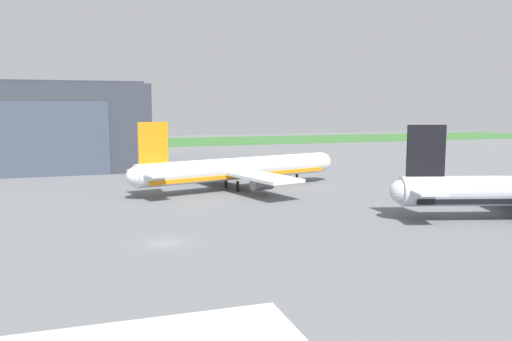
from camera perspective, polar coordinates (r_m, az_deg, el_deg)
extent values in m
plane|color=slate|center=(61.67, -9.96, -7.90)|extent=(440.00, 440.00, 0.00)
cube|color=#386D31|center=(230.19, -15.98, 2.92)|extent=(440.00, 56.00, 0.08)
sphere|color=silver|center=(74.68, 15.72, -2.24)|extent=(3.28, 3.28, 3.28)
cube|color=black|center=(75.08, 18.26, 2.09)|extent=(5.26, 1.84, 7.15)
cube|color=silver|center=(72.50, 18.36, -2.27)|extent=(5.17, 6.68, 0.28)
cube|color=silver|center=(78.34, 16.75, -1.53)|extent=(5.17, 6.68, 0.28)
cube|color=silver|center=(90.92, 25.84, -1.38)|extent=(10.71, 17.29, 0.56)
cylinder|color=silver|center=(98.83, -1.89, 0.23)|extent=(40.89, 14.92, 4.16)
sphere|color=silver|center=(110.92, 7.24, 0.94)|extent=(3.99, 3.99, 3.99)
sphere|color=silver|center=(89.89, -13.17, -0.64)|extent=(3.24, 3.24, 3.24)
cube|color=orange|center=(98.97, -1.88, -0.42)|extent=(37.71, 14.09, 0.73)
cube|color=orange|center=(90.50, -11.31, 3.03)|extent=(5.28, 1.80, 7.07)
cube|color=silver|center=(87.85, -10.96, -0.49)|extent=(5.12, 6.60, 0.28)
cube|color=silver|center=(93.59, -12.42, -0.06)|extent=(5.12, 6.60, 0.28)
cube|color=silver|center=(90.80, 0.69, -0.71)|extent=(10.61, 17.22, 0.56)
cube|color=silver|center=(106.37, -4.84, 0.42)|extent=(10.61, 17.22, 0.56)
cylinder|color=gray|center=(92.51, 0.65, -1.46)|extent=(4.42, 3.25, 2.29)
cylinder|color=gray|center=(105.81, -4.12, -0.39)|extent=(4.42, 3.25, 2.29)
cylinder|color=black|center=(107.15, 4.53, -0.89)|extent=(0.56, 0.56, 1.93)
cylinder|color=black|center=(96.55, -2.04, -1.75)|extent=(0.56, 0.56, 1.93)
cylinder|color=black|center=(100.26, -3.34, -1.43)|extent=(0.56, 0.56, 1.93)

